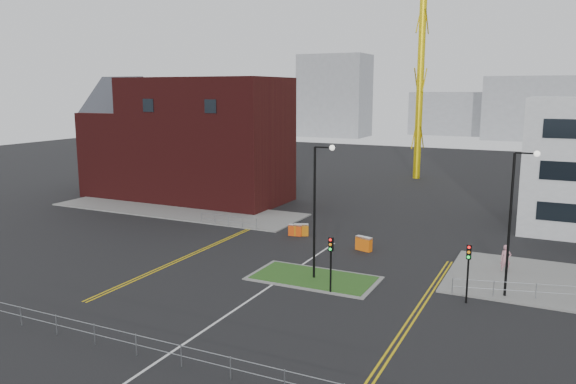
# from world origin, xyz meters

# --- Properties ---
(ground) EXTENTS (200.00, 200.00, 0.00)m
(ground) POSITION_xyz_m (0.00, 0.00, 0.00)
(ground) COLOR black
(ground) RESTS_ON ground
(pavement_left) EXTENTS (28.00, 8.00, 0.12)m
(pavement_left) POSITION_xyz_m (-20.00, 22.00, 0.06)
(pavement_left) COLOR slate
(pavement_left) RESTS_ON ground
(island_kerb) EXTENTS (8.60, 4.60, 0.08)m
(island_kerb) POSITION_xyz_m (2.00, 8.00, 0.04)
(island_kerb) COLOR slate
(island_kerb) RESTS_ON ground
(grass_island) EXTENTS (8.00, 4.00, 0.12)m
(grass_island) POSITION_xyz_m (2.00, 8.00, 0.06)
(grass_island) COLOR #234A18
(grass_island) RESTS_ON ground
(brick_building) EXTENTS (24.20, 10.07, 14.24)m
(brick_building) POSITION_xyz_m (-22.97, 28.00, 6.85)
(brick_building) COLOR #451111
(brick_building) RESTS_ON ground
(streetlamp_island) EXTENTS (1.46, 0.36, 9.18)m
(streetlamp_island) POSITION_xyz_m (2.22, 8.00, 5.41)
(streetlamp_island) COLOR black
(streetlamp_island) RESTS_ON ground
(streetlamp_right_near) EXTENTS (1.46, 0.36, 9.18)m
(streetlamp_right_near) POSITION_xyz_m (14.22, 10.00, 5.41)
(streetlamp_right_near) COLOR black
(streetlamp_right_near) RESTS_ON ground
(traffic_light_island) EXTENTS (0.28, 0.33, 3.65)m
(traffic_light_island) POSITION_xyz_m (4.00, 5.98, 2.57)
(traffic_light_island) COLOR black
(traffic_light_island) RESTS_ON ground
(traffic_light_right) EXTENTS (0.28, 0.33, 3.65)m
(traffic_light_right) POSITION_xyz_m (12.00, 7.98, 2.57)
(traffic_light_right) COLOR black
(traffic_light_right) RESTS_ON ground
(railing_front) EXTENTS (24.05, 0.05, 1.10)m
(railing_front) POSITION_xyz_m (0.00, -6.00, 0.78)
(railing_front) COLOR gray
(railing_front) RESTS_ON ground
(railing_left) EXTENTS (6.05, 0.05, 1.10)m
(railing_left) POSITION_xyz_m (-11.00, 18.00, 0.74)
(railing_left) COLOR gray
(railing_left) RESTS_ON ground
(centre_line) EXTENTS (0.15, 30.00, 0.01)m
(centre_line) POSITION_xyz_m (0.00, 2.00, 0.01)
(centre_line) COLOR silver
(centre_line) RESTS_ON ground
(yellow_left_a) EXTENTS (0.12, 24.00, 0.01)m
(yellow_left_a) POSITION_xyz_m (-9.00, 10.00, 0.01)
(yellow_left_a) COLOR gold
(yellow_left_a) RESTS_ON ground
(yellow_left_b) EXTENTS (0.12, 24.00, 0.01)m
(yellow_left_b) POSITION_xyz_m (-8.70, 10.00, 0.01)
(yellow_left_b) COLOR gold
(yellow_left_b) RESTS_ON ground
(yellow_right_a) EXTENTS (0.12, 20.00, 0.01)m
(yellow_right_a) POSITION_xyz_m (9.50, 6.00, 0.01)
(yellow_right_a) COLOR gold
(yellow_right_a) RESTS_ON ground
(yellow_right_b) EXTENTS (0.12, 20.00, 0.01)m
(yellow_right_b) POSITION_xyz_m (9.80, 6.00, 0.01)
(yellow_right_b) COLOR gold
(yellow_right_b) RESTS_ON ground
(skyline_a) EXTENTS (18.00, 12.00, 22.00)m
(skyline_a) POSITION_xyz_m (-40.00, 120.00, 11.00)
(skyline_a) COLOR gray
(skyline_a) RESTS_ON ground
(skyline_b) EXTENTS (24.00, 12.00, 16.00)m
(skyline_b) POSITION_xyz_m (10.00, 130.00, 8.00)
(skyline_b) COLOR gray
(skyline_b) RESTS_ON ground
(skyline_d) EXTENTS (30.00, 12.00, 12.00)m
(skyline_d) POSITION_xyz_m (-8.00, 140.00, 6.00)
(skyline_d) COLOR gray
(skyline_d) RESTS_ON ground
(pedestrian) EXTENTS (0.83, 0.66, 1.99)m
(pedestrian) POSITION_xyz_m (13.57, 15.07, 0.99)
(pedestrian) COLOR #CD8492
(pedestrian) RESTS_ON ground
(barrier_left) EXTENTS (1.32, 0.92, 1.06)m
(barrier_left) POSITION_xyz_m (-3.53, 18.04, 0.58)
(barrier_left) COLOR orange
(barrier_left) RESTS_ON ground
(barrier_mid) EXTENTS (1.24, 0.60, 1.00)m
(barrier_mid) POSITION_xyz_m (-4.00, 17.83, 0.55)
(barrier_mid) COLOR #E8460C
(barrier_mid) RESTS_ON ground
(barrier_right) EXTENTS (1.43, 0.84, 1.15)m
(barrier_right) POSITION_xyz_m (2.90, 16.00, 0.62)
(barrier_right) COLOR orange
(barrier_right) RESTS_ON ground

